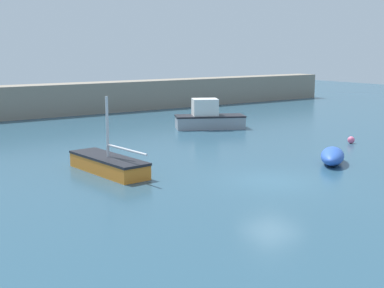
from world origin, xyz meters
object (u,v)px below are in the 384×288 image
at_px(rowboat_blue_near, 332,156).
at_px(mooring_buoy_pink, 351,140).
at_px(cabin_cruiser_white, 208,118).
at_px(sailboat_twin_hulled, 108,164).

bearing_deg(rowboat_blue_near, mooring_buoy_pink, 171.39).
bearing_deg(cabin_cruiser_white, rowboat_blue_near, -71.80).
height_order(cabin_cruiser_white, rowboat_blue_near, cabin_cruiser_white).
xyz_separation_m(sailboat_twin_hulled, mooring_buoy_pink, (16.22, -1.47, -0.20)).
bearing_deg(rowboat_blue_near, sailboat_twin_hulled, -64.11).
relative_size(sailboat_twin_hulled, mooring_buoy_pink, 13.27).
height_order(cabin_cruiser_white, sailboat_twin_hulled, sailboat_twin_hulled).
bearing_deg(mooring_buoy_pink, sailboat_twin_hulled, 174.81).
distance_m(sailboat_twin_hulled, mooring_buoy_pink, 16.29).
relative_size(cabin_cruiser_white, sailboat_twin_hulled, 0.93).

